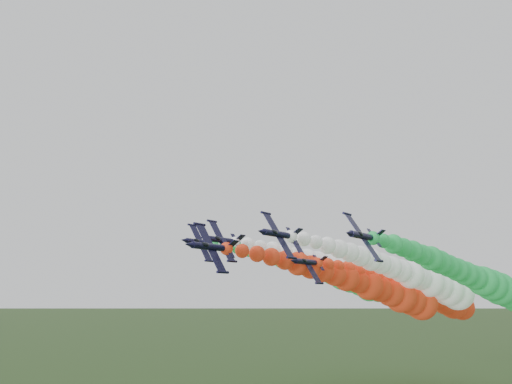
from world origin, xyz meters
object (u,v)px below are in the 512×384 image
(jet_outer_left, at_px, (340,278))
(jet_outer_right, at_px, (484,282))
(jet_inner_left, at_px, (371,281))
(jet_inner_right, at_px, (424,281))
(jet_lead, at_px, (380,290))
(jet_trail, at_px, (428,295))

(jet_outer_left, relative_size, jet_outer_right, 0.99)
(jet_inner_left, relative_size, jet_outer_right, 1.00)
(jet_inner_left, xyz_separation_m, jet_inner_right, (16.07, -1.35, -0.24))
(jet_lead, xyz_separation_m, jet_outer_right, (21.11, 17.03, 1.99))
(jet_inner_left, xyz_separation_m, jet_outer_left, (-12.58, 4.76, 1.21))
(jet_inner_right, bearing_deg, jet_outer_right, 16.38)
(jet_outer_left, distance_m, jet_outer_right, 42.72)
(jet_inner_right, bearing_deg, jet_trail, 106.52)
(jet_outer_left, relative_size, jet_trail, 1.00)
(jet_lead, relative_size, jet_trail, 1.01)
(jet_outer_right, bearing_deg, jet_trail, 153.19)
(jet_outer_left, distance_m, jet_trail, 26.26)
(jet_lead, relative_size, jet_outer_left, 1.01)
(jet_outer_right, height_order, jet_trail, jet_outer_right)
(jet_inner_left, height_order, jet_outer_right, jet_inner_left)
(jet_inner_left, distance_m, jet_inner_right, 16.13)
(jet_inner_left, relative_size, jet_outer_left, 1.01)
(jet_lead, height_order, jet_inner_left, jet_inner_left)
(jet_trail, bearing_deg, jet_outer_left, -164.12)
(jet_inner_right, height_order, jet_outer_left, jet_outer_left)
(jet_lead, relative_size, jet_inner_left, 1.00)
(jet_inner_left, height_order, jet_trail, jet_inner_left)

